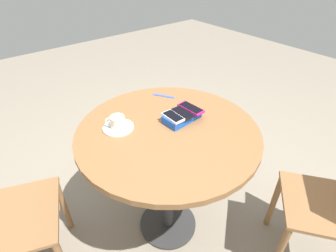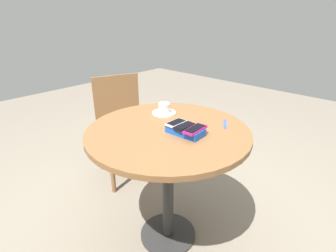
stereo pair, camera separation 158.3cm
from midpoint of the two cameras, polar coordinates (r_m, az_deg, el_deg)
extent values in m
plane|color=gray|center=(1.73, 22.31, -37.40)|extent=(8.00, 8.00, 0.00)
cylinder|color=#2D2D2D|center=(1.72, 22.38, -37.23)|extent=(0.37, 0.37, 0.02)
cylinder|color=#2D2D2D|center=(1.41, 25.09, -29.45)|extent=(0.07, 0.07, 0.74)
cylinder|color=brown|center=(1.14, 28.53, -17.46)|extent=(0.92, 0.92, 0.03)
cube|color=blue|center=(1.13, 34.61, -17.24)|extent=(0.20, 0.11, 0.04)
cube|color=white|center=(1.18, 34.87, -16.05)|extent=(0.11, 0.01, 0.02)
cube|color=#D11975|center=(1.12, 38.19, -17.05)|extent=(0.07, 0.15, 0.01)
cube|color=black|center=(1.12, 38.27, -16.80)|extent=(0.06, 0.13, 0.00)
cube|color=black|center=(1.11, 34.75, -16.29)|extent=(0.06, 0.12, 0.01)
cube|color=black|center=(1.11, 34.82, -16.06)|extent=(0.06, 0.11, 0.00)
cube|color=silver|center=(1.12, 31.74, -15.28)|extent=(0.06, 0.12, 0.01)
cube|color=black|center=(1.11, 31.81, -15.03)|extent=(0.05, 0.11, 0.00)
cylinder|color=silver|center=(1.30, 22.82, -10.04)|extent=(0.15, 0.15, 0.01)
cylinder|color=silver|center=(1.28, 23.06, -8.76)|extent=(0.07, 0.07, 0.06)
cylinder|color=brown|center=(1.27, 23.24, -7.82)|extent=(0.06, 0.06, 0.00)
torus|color=silver|center=(1.31, 22.16, -7.89)|extent=(0.04, 0.04, 0.05)
cube|color=blue|center=(1.36, 39.93, -12.61)|extent=(0.09, 0.12, 0.00)
cube|color=brown|center=(1.81, 5.06, -11.60)|extent=(0.56, 0.56, 0.02)
cube|color=brown|center=(1.84, 1.96, -2.36)|extent=(0.16, 0.39, 0.44)
cylinder|color=brown|center=(1.75, 2.48, -22.56)|extent=(0.04, 0.04, 0.42)
cylinder|color=brown|center=(1.92, 13.26, -18.23)|extent=(0.04, 0.04, 0.42)
cylinder|color=brown|center=(2.00, -3.12, -15.33)|extent=(0.04, 0.04, 0.42)
cylinder|color=brown|center=(2.15, 6.62, -12.31)|extent=(0.04, 0.04, 0.42)
camera|label=1|loc=(0.79, -45.75, 23.16)|focal=28.00mm
camera|label=2|loc=(0.79, 134.25, -23.16)|focal=28.00mm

